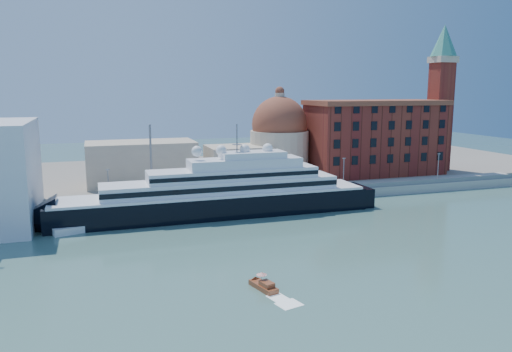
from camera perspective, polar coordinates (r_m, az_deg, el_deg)
name	(u,v)px	position (r m, az deg, el deg)	size (l,w,h in m)	color
ground	(280,241)	(96.06, 2.71, -7.45)	(400.00, 400.00, 0.00)	#345A53
quay	(232,198)	(127.01, -2.78, -2.56)	(180.00, 10.00, 2.50)	gray
land	(199,174)	(166.23, -6.56, 0.27)	(260.00, 72.00, 2.00)	slate
quay_fence	(237,195)	(122.39, -2.22, -2.14)	(180.00, 0.10, 1.20)	slate
superyacht	(204,198)	(113.72, -5.93, -2.55)	(81.55, 11.31, 24.37)	black
service_barge	(85,227)	(108.76, -19.00, -5.48)	(12.88, 7.51, 2.75)	white
water_taxi	(264,285)	(73.84, 0.91, -12.40)	(3.08, 5.61, 2.53)	brown
warehouse	(375,137)	(162.37, 13.43, 4.39)	(43.00, 19.00, 23.25)	maroon
campanile	(441,89)	(175.50, 20.41, 9.33)	(8.40, 8.40, 47.00)	maroon
church	(231,149)	(149.64, -2.88, 3.09)	(66.00, 18.00, 25.50)	beige
lamp_posts	(183,168)	(121.04, -8.38, 0.87)	(120.80, 2.40, 18.00)	slate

